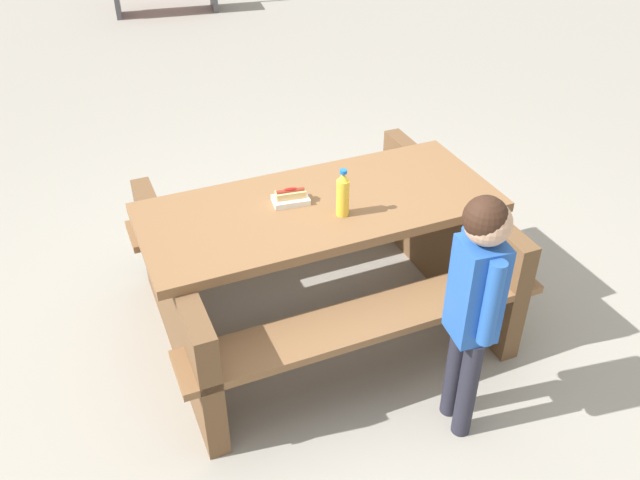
{
  "coord_description": "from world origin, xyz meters",
  "views": [
    {
      "loc": [
        1.03,
        2.66,
        2.52
      ],
      "look_at": [
        0.0,
        0.0,
        0.52
      ],
      "focal_mm": 37.62,
      "sensor_mm": 36.0,
      "label": 1
    }
  ],
  "objects_px": {
    "soda_bottle": "(343,194)",
    "hotdog_tray": "(291,197)",
    "picnic_table": "(320,252)",
    "child_in_coat": "(476,291)"
  },
  "relations": [
    {
      "from": "soda_bottle",
      "to": "hotdog_tray",
      "type": "relative_size",
      "value": 1.3
    },
    {
      "from": "hotdog_tray",
      "to": "child_in_coat",
      "type": "distance_m",
      "value": 1.08
    },
    {
      "from": "hotdog_tray",
      "to": "child_in_coat",
      "type": "xyz_separation_m",
      "value": [
        -0.46,
        0.98,
        0.01
      ]
    },
    {
      "from": "soda_bottle",
      "to": "child_in_coat",
      "type": "distance_m",
      "value": 0.83
    },
    {
      "from": "picnic_table",
      "to": "child_in_coat",
      "type": "xyz_separation_m",
      "value": [
        -0.32,
        0.92,
        0.34
      ]
    },
    {
      "from": "soda_bottle",
      "to": "hotdog_tray",
      "type": "height_order",
      "value": "soda_bottle"
    },
    {
      "from": "soda_bottle",
      "to": "hotdog_tray",
      "type": "xyz_separation_m",
      "value": [
        0.2,
        -0.19,
        -0.08
      ]
    },
    {
      "from": "picnic_table",
      "to": "hotdog_tray",
      "type": "bearing_deg",
      "value": -23.84
    },
    {
      "from": "picnic_table",
      "to": "soda_bottle",
      "type": "height_order",
      "value": "soda_bottle"
    },
    {
      "from": "picnic_table",
      "to": "child_in_coat",
      "type": "relative_size",
      "value": 1.49
    }
  ]
}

